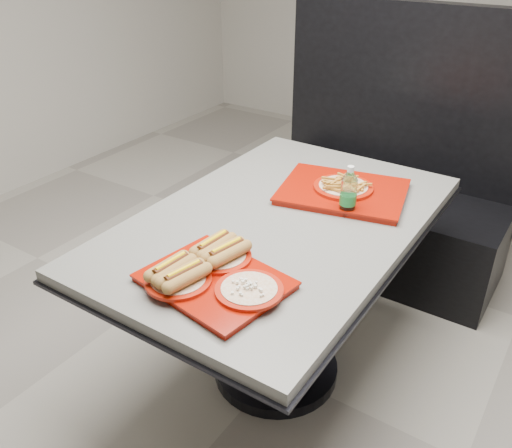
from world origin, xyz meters
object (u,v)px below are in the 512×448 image
Objects in this scene: tray_far at (343,189)px; tray_near at (211,273)px; diner_table at (278,256)px; water_bottle at (348,194)px; booth_bench at (384,193)px.

tray_near is at bearing -95.38° from tray_far.
water_bottle is at bearing 39.76° from diner_table.
booth_bench reaches higher than diner_table.
tray_far is at bearing 120.76° from water_bottle.
tray_far reaches higher than tray_near.
tray_far is (0.11, 0.30, 0.19)m from diner_table.
tray_far is (0.11, -0.80, 0.38)m from booth_bench.
water_bottle is (0.19, 0.16, 0.25)m from diner_table.
booth_bench is 7.11× the size of water_bottle.
water_bottle is (0.08, -0.14, 0.06)m from tray_far.
diner_table is at bearing -110.19° from tray_far.
diner_table is 0.49m from tray_near.
booth_bench is at bearing 101.51° from water_bottle.
diner_table is 7.48× the size of water_bottle.
water_bottle reaches higher than tray_far.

